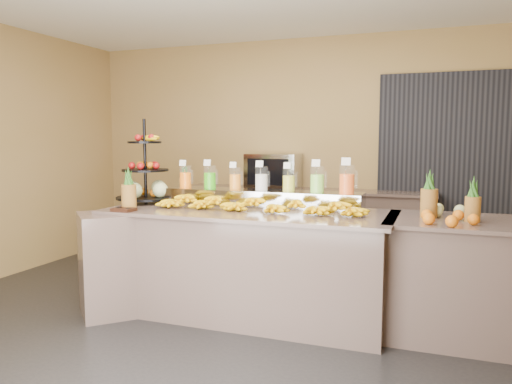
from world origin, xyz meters
The scene contains 20 objects.
ground centered at (0.00, 0.00, 0.00)m, with size 6.00×6.00×0.00m, color black.
room_envelope centered at (0.19, 0.79, 1.88)m, with size 6.04×5.02×2.82m.
buffet_counter centered at (-0.12, 0.26, 0.47)m, with size 2.75×1.25×0.93m.
right_counter centered at (1.70, 0.40, 0.47)m, with size 1.08×0.88×0.93m.
back_ledge centered at (0.00, 2.25, 0.47)m, with size 3.10×0.55×0.93m.
pitcher_tray centered at (0.02, 0.58, 1.01)m, with size 1.85×0.30×0.15m, color gray.
juice_pitcher_orange_a centered at (-0.76, 0.58, 1.17)m, with size 0.11×0.12×0.28m.
juice_pitcher_green centered at (-0.50, 0.58, 1.18)m, with size 0.12×0.12×0.28m.
juice_pitcher_orange_b centered at (-0.24, 0.58, 1.17)m, with size 0.11×0.11×0.27m.
juice_pitcher_milk centered at (0.02, 0.58, 1.18)m, with size 0.12×0.12×0.28m.
juice_pitcher_lemon centered at (0.28, 0.58, 1.17)m, with size 0.11×0.12×0.27m.
juice_pitcher_lime centered at (0.54, 0.58, 1.18)m, with size 0.13×0.13×0.30m.
juice_pitcher_orange_c centered at (0.80, 0.58, 1.19)m, with size 0.13×0.14×0.32m.
banana_heap centered at (0.08, 0.29, 1.00)m, with size 1.90×0.17×0.16m.
fruit_stand centered at (-1.10, 0.48, 1.14)m, with size 0.72×0.72×0.81m.
condiment_caddy centered at (-0.98, -0.12, 0.94)m, with size 0.18×0.14×0.03m, color black.
pineapple_left_a centered at (-1.01, 0.00, 1.07)m, with size 0.13×0.13×0.38m.
pineapple_left_b centered at (-0.83, 0.71, 1.07)m, with size 0.12×0.12×0.39m.
right_fruit_pile centered at (1.62, 0.29, 1.00)m, with size 0.43×0.41×0.23m.
oven_warmer centered at (-0.41, 2.25, 1.14)m, with size 0.64×0.45×0.43m, color gray.
Camera 1 is at (1.55, -3.69, 1.56)m, focal length 35.00 mm.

